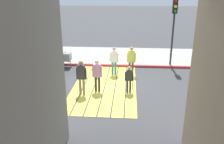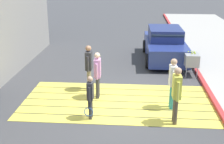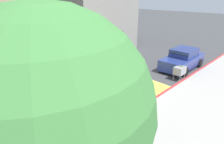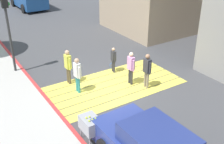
{
  "view_description": "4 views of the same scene",
  "coord_description": "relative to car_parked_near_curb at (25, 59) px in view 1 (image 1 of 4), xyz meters",
  "views": [
    {
      "loc": [
        11.26,
        1.24,
        4.84
      ],
      "look_at": [
        0.1,
        0.38,
        0.82
      ],
      "focal_mm": 37.36,
      "sensor_mm": 36.0,
      "label": 1
    },
    {
      "loc": [
        -0.53,
        9.43,
        4.34
      ],
      "look_at": [
        0.18,
        0.15,
        1.12
      ],
      "focal_mm": 48.76,
      "sensor_mm": 36.0,
      "label": 2
    },
    {
      "loc": [
        -8.01,
        8.6,
        5.34
      ],
      "look_at": [
        -0.24,
        0.84,
        0.89
      ],
      "focal_mm": 30.35,
      "sensor_mm": 36.0,
      "label": 3
    },
    {
      "loc": [
        -6.51,
        -9.88,
        6.54
      ],
      "look_at": [
        -0.21,
        -0.08,
        0.79
      ],
      "focal_mm": 45.19,
      "sensor_mm": 36.0,
      "label": 4
    }
  ],
  "objects": [
    {
      "name": "pedestrian_adult_trailing",
      "position": [
        3.11,
        4.17,
        0.26
      ],
      "size": [
        0.22,
        0.5,
        1.7
      ],
      "color": "gray",
      "rests_on": "ground"
    },
    {
      "name": "ground_plane",
      "position": [
        2.0,
        5.16,
        -0.73
      ],
      "size": [
        120.0,
        120.0,
        0.0
      ],
      "primitive_type": "plane",
      "color": "#424244"
    },
    {
      "name": "pedestrian_adult_lead",
      "position": [
        2.71,
        4.87,
        0.22
      ],
      "size": [
        0.21,
        0.48,
        1.64
      ],
      "color": "#333338",
      "rests_on": "ground"
    },
    {
      "name": "pedestrian_child_with_racket",
      "position": [
        2.74,
        6.42,
        0.03
      ],
      "size": [
        0.28,
        0.41,
        1.35
      ],
      "color": "#333338",
      "rests_on": "ground"
    },
    {
      "name": "traffic_light_corner",
      "position": [
        -1.58,
        9.1,
        2.3
      ],
      "size": [
        0.39,
        0.28,
        4.24
      ],
      "color": "#2D2D2D",
      "rests_on": "ground"
    },
    {
      "name": "car_parked_near_curb",
      "position": [
        0.0,
        0.0,
        0.0
      ],
      "size": [
        2.05,
        4.34,
        1.57
      ],
      "color": "navy",
      "rests_on": "ground"
    },
    {
      "name": "curb_painted",
      "position": [
        -1.25,
        5.16,
        -0.67
      ],
      "size": [
        0.16,
        40.0,
        0.13
      ],
      "primitive_type": "cube",
      "color": "#BC3333",
      "rests_on": "ground"
    },
    {
      "name": "street_tree",
      "position": [
        -3.49,
        12.61,
        2.9
      ],
      "size": [
        3.2,
        3.2,
        5.32
      ],
      "color": "brown",
      "rests_on": "ground"
    },
    {
      "name": "pedestrian_teen_behind",
      "position": [
        0.25,
        6.52,
        0.27
      ],
      "size": [
        0.23,
        0.5,
        1.72
      ],
      "color": "brown",
      "rests_on": "ground"
    },
    {
      "name": "pedestrian_adult_side",
      "position": [
        0.25,
        5.52,
        0.24
      ],
      "size": [
        0.23,
        0.49,
        1.68
      ],
      "color": "teal",
      "rests_on": "ground"
    },
    {
      "name": "crosswalk_stripes",
      "position": [
        2.0,
        5.16,
        -0.73
      ],
      "size": [
        6.4,
        3.25,
        0.01
      ],
      "color": "#EAD64C",
      "rests_on": "ground"
    },
    {
      "name": "tennis_ball_cart",
      "position": [
        -0.9,
        2.25,
        -0.04
      ],
      "size": [
        0.56,
        0.8,
        1.02
      ],
      "color": "#99999E",
      "rests_on": "ground"
    },
    {
      "name": "sidewalk_west",
      "position": [
        -3.6,
        5.16,
        -0.67
      ],
      "size": [
        4.8,
        40.0,
        0.12
      ],
      "primitive_type": "cube",
      "color": "#ADA8A0",
      "rests_on": "ground"
    }
  ]
}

